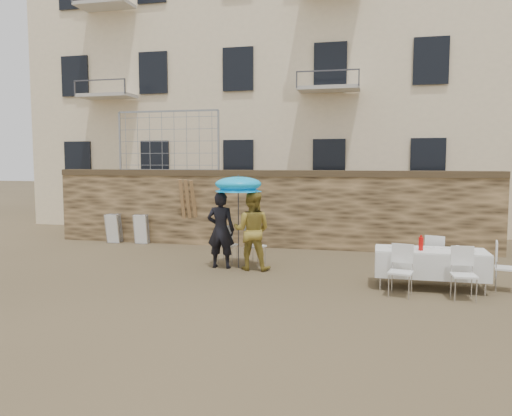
% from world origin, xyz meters
% --- Properties ---
extents(ground, '(80.00, 80.00, 0.00)m').
position_xyz_m(ground, '(0.00, 0.00, 0.00)').
color(ground, brown).
rests_on(ground, ground).
extents(stone_wall, '(13.00, 0.50, 2.20)m').
position_xyz_m(stone_wall, '(0.00, 5.00, 1.10)').
color(stone_wall, brown).
rests_on(stone_wall, ground).
extents(apartment_building, '(20.00, 8.00, 15.00)m').
position_xyz_m(apartment_building, '(0.00, 12.00, 7.50)').
color(apartment_building, beige).
rests_on(apartment_building, ground).
extents(chain_link_fence, '(3.20, 0.06, 1.80)m').
position_xyz_m(chain_link_fence, '(-3.00, 5.00, 3.10)').
color(chain_link_fence, gray).
rests_on(chain_link_fence, stone_wall).
extents(man_suit, '(0.66, 0.44, 1.80)m').
position_xyz_m(man_suit, '(-0.36, 1.85, 0.90)').
color(man_suit, black).
rests_on(man_suit, ground).
extents(woman_dress, '(0.89, 0.70, 1.82)m').
position_xyz_m(woman_dress, '(0.39, 1.85, 0.91)').
color(woman_dress, gold).
rests_on(woman_dress, ground).
extents(umbrella, '(1.13, 1.13, 2.02)m').
position_xyz_m(umbrella, '(0.04, 1.95, 1.91)').
color(umbrella, '#3F3F44').
rests_on(umbrella, ground).
extents(couple_chair_left, '(0.52, 0.52, 0.96)m').
position_xyz_m(couple_chair_left, '(-0.36, 2.40, 0.48)').
color(couple_chair_left, white).
rests_on(couple_chair_left, ground).
extents(couple_chair_right, '(0.61, 0.61, 0.96)m').
position_xyz_m(couple_chair_right, '(0.34, 2.40, 0.48)').
color(couple_chair_right, white).
rests_on(couple_chair_right, ground).
extents(banquet_table, '(2.10, 0.85, 0.78)m').
position_xyz_m(banquet_table, '(4.21, 0.99, 0.73)').
color(banquet_table, silver).
rests_on(banquet_table, ground).
extents(soda_bottle, '(0.09, 0.09, 0.26)m').
position_xyz_m(soda_bottle, '(4.01, 0.84, 0.91)').
color(soda_bottle, red).
rests_on(soda_bottle, banquet_table).
extents(table_chair_front_left, '(0.57, 0.57, 0.96)m').
position_xyz_m(table_chair_front_left, '(3.61, 0.24, 0.48)').
color(table_chair_front_left, white).
rests_on(table_chair_front_left, ground).
extents(table_chair_front_right, '(0.51, 0.51, 0.96)m').
position_xyz_m(table_chair_front_right, '(4.71, 0.24, 0.48)').
color(table_chair_front_right, white).
rests_on(table_chair_front_right, ground).
extents(table_chair_back, '(0.61, 0.61, 0.96)m').
position_xyz_m(table_chair_back, '(4.41, 1.79, 0.48)').
color(table_chair_back, white).
rests_on(table_chair_back, ground).
extents(table_chair_side, '(0.56, 0.56, 0.96)m').
position_xyz_m(table_chair_side, '(5.61, 1.09, 0.48)').
color(table_chair_side, white).
rests_on(table_chair_side, ground).
extents(chair_stack_left, '(0.46, 0.40, 0.92)m').
position_xyz_m(chair_stack_left, '(-4.62, 4.64, 0.46)').
color(chair_stack_left, white).
rests_on(chair_stack_left, ground).
extents(chair_stack_right, '(0.46, 0.32, 0.92)m').
position_xyz_m(chair_stack_right, '(-3.72, 4.64, 0.46)').
color(chair_stack_right, white).
rests_on(chair_stack_right, ground).
extents(wood_planks, '(0.70, 0.20, 2.00)m').
position_xyz_m(wood_planks, '(-2.12, 4.71, 1.00)').
color(wood_planks, '#A37749').
rests_on(wood_planks, ground).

